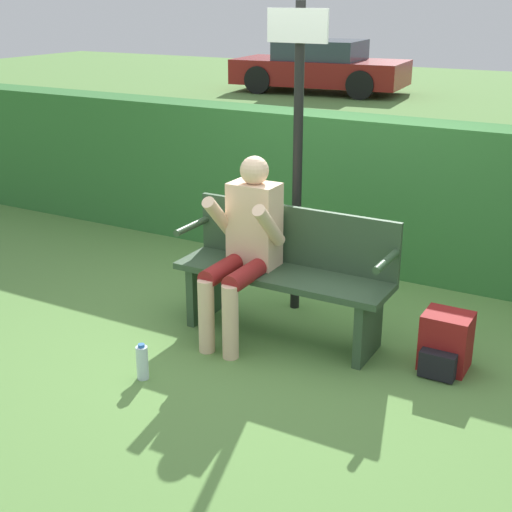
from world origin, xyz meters
name	(u,v)px	position (x,y,z in m)	size (l,w,h in m)	color
ground_plane	(281,336)	(0.00, 0.00, 0.00)	(40.00, 40.00, 0.00)	#5B8942
hedge_back	(368,194)	(0.00, 1.63, 0.66)	(12.00, 0.42, 1.32)	#337033
park_bench	(286,272)	(0.00, 0.06, 0.47)	(1.53, 0.44, 0.90)	#334C33
person_seated	(245,242)	(-0.24, -0.08, 0.70)	(0.48, 0.66, 1.27)	beige
backpack	(445,343)	(1.14, 0.10, 0.18)	(0.30, 0.35, 0.38)	maroon
water_bottle	(142,362)	(-0.49, -0.96, 0.11)	(0.08, 0.08, 0.24)	silver
signpost	(297,141)	(-0.14, 0.49, 1.30)	(0.45, 0.09, 2.25)	black
parked_car	(320,67)	(-5.34, 12.42, 0.61)	(4.30, 2.22, 1.25)	maroon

